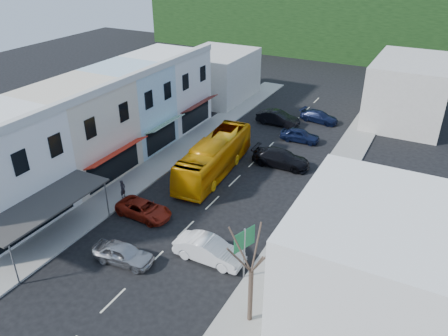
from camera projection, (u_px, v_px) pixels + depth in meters
ground at (186, 229)px, 31.75m from camera, size 120.00×120.00×0.00m
sidewalk_left at (175, 154)px, 42.62m from camera, size 3.00×52.00×0.15m
sidewalk_right at (325, 190)px, 36.48m from camera, size 3.00×52.00×0.15m
shopfront_row at (95, 125)px, 38.91m from camera, size 8.25×30.00×8.00m
right_building at (375, 280)px, 21.22m from camera, size 8.00×9.00×8.00m
distant_block_left at (217, 75)px, 56.41m from camera, size 8.00×10.00×6.00m
distant_block_right at (409, 91)px, 49.11m from camera, size 8.00×12.00×7.00m
hillside at (366, 12)px, 80.20m from camera, size 80.00×26.00×14.00m
bus at (214, 157)px, 38.63m from camera, size 3.42×11.76×3.10m
car_silver at (123, 253)px, 28.19m from camera, size 4.57×2.28×1.40m
car_white at (209, 251)px, 28.41m from camera, size 4.41×1.82×1.40m
car_red at (144, 208)px, 32.87m from camera, size 4.68×2.11×1.40m
car_black_near at (281, 159)px, 40.22m from camera, size 4.55×1.95×1.40m
car_navy_mid at (300, 135)px, 45.07m from camera, size 4.49×2.04×1.40m
car_black_far at (278, 119)px, 49.14m from camera, size 4.45×1.93×1.40m
car_navy_far at (319, 116)px, 49.86m from camera, size 4.71×2.44×1.40m
pedestrian_left at (123, 188)px, 34.92m from camera, size 0.47×0.64×1.70m
direction_sign at (244, 255)px, 26.24m from camera, size 1.28×1.81×3.76m
street_tree at (251, 272)px, 22.48m from camera, size 2.93×2.93×7.03m
traffic_signal at (371, 90)px, 52.76m from camera, size 0.75×1.10×4.84m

